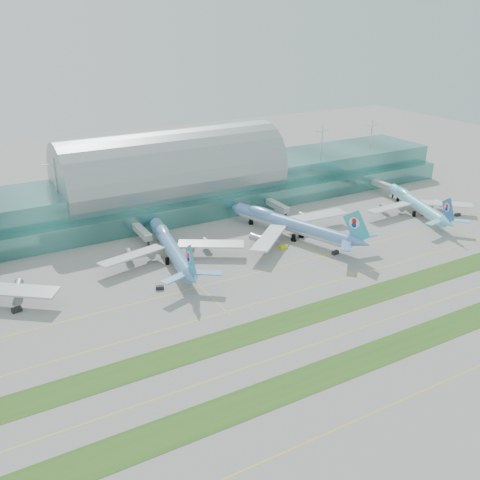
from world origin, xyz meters
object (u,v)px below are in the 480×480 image
terminal (173,184)px  airliner_b (171,246)px  airliner_c (290,223)px  airliner_d (416,203)px

terminal → airliner_b: 65.46m
terminal → airliner_c: terminal is taller
airliner_c → airliner_d: 77.39m
airliner_c → airliner_d: airliner_c is taller
terminal → airliner_c: 71.91m
airliner_c → airliner_d: bearing=-23.5°
airliner_b → airliner_d: size_ratio=1.10×
airliner_c → terminal: bearing=98.8°
airliner_b → airliner_c: size_ratio=0.94×
airliner_b → airliner_c: 59.65m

